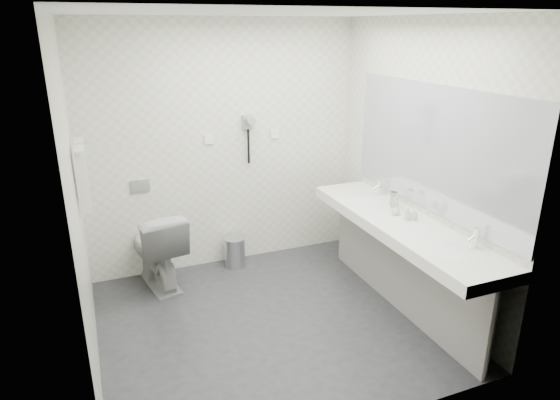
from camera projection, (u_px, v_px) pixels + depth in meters
name	position (u px, v px, depth m)	size (l,w,h in m)	color
floor	(270.00, 322.00, 4.25)	(2.80, 2.80, 0.00)	#2C2D32
ceiling	(268.00, 13.00, 3.41)	(2.80, 2.80, 0.00)	white
wall_back	(224.00, 148.00, 4.97)	(2.80, 2.80, 0.00)	white
wall_front	(354.00, 251.00, 2.70)	(2.80, 2.80, 0.00)	white
wall_left	(77.00, 208.00, 3.34)	(2.60, 2.60, 0.00)	white
wall_right	(418.00, 166.00, 4.33)	(2.60, 2.60, 0.00)	white
vanity_counter	(401.00, 226.00, 4.21)	(0.55, 2.20, 0.10)	white
vanity_panel	(399.00, 270.00, 4.36)	(0.03, 2.15, 0.75)	gray
vanity_post_near	(490.00, 333.00, 3.46)	(0.06, 0.06, 0.75)	silver
vanity_post_far	(345.00, 227.00, 5.28)	(0.06, 0.06, 0.75)	silver
mirror	(434.00, 149.00, 4.08)	(0.02, 2.20, 1.05)	#B2BCC6
basin_near	(453.00, 253.00, 3.63)	(0.40, 0.31, 0.05)	white
basin_far	(362.00, 199.00, 4.76)	(0.40, 0.31, 0.05)	white
faucet_near	(476.00, 238.00, 3.66)	(0.04, 0.04, 0.15)	silver
faucet_far	(380.00, 187.00, 4.80)	(0.04, 0.04, 0.15)	silver
soap_bottle_a	(414.00, 214.00, 4.18)	(0.05, 0.05, 0.10)	beige
soap_bottle_b	(396.00, 210.00, 4.30)	(0.07, 0.07, 0.09)	beige
soap_bottle_c	(407.00, 213.00, 4.18)	(0.05, 0.05, 0.13)	beige
glass_left	(395.00, 202.00, 4.44)	(0.07, 0.07, 0.12)	silver
glass_right	(393.00, 198.00, 4.54)	(0.07, 0.07, 0.12)	silver
toilet	(157.00, 248.00, 4.75)	(0.43, 0.77, 0.78)	white
flush_plate	(140.00, 186.00, 4.76)	(0.18, 0.02, 0.12)	#B2B5BA
pedal_bin	(235.00, 253.00, 5.20)	(0.22, 0.22, 0.30)	#B2B5BA
bin_lid	(234.00, 239.00, 5.15)	(0.22, 0.22, 0.01)	#B2B5BA
towel_rail	(77.00, 146.00, 3.74)	(0.02, 0.02, 0.62)	silver
towel_near	(83.00, 179.00, 3.69)	(0.07, 0.24, 0.48)	white
towel_far	(82.00, 169.00, 3.94)	(0.07, 0.24, 0.48)	white
dryer_cradle	(248.00, 122.00, 4.95)	(0.10, 0.04, 0.14)	gray
dryer_barrel	(250.00, 120.00, 4.87)	(0.08, 0.08, 0.14)	gray
dryer_cord	(249.00, 147.00, 5.02)	(0.02, 0.02, 0.35)	black
switch_plate_a	(209.00, 140.00, 4.87)	(0.09, 0.02, 0.09)	white
switch_plate_b	(275.00, 134.00, 5.12)	(0.09, 0.02, 0.09)	white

